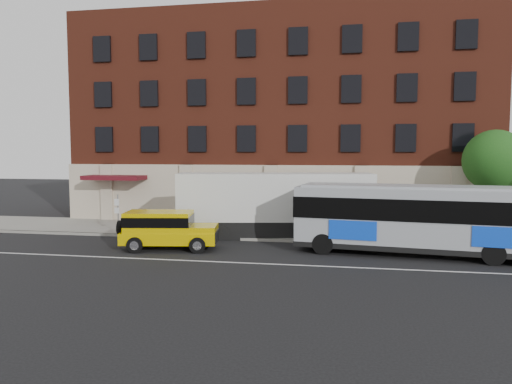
% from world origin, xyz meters
% --- Properties ---
extents(ground, '(120.00, 120.00, 0.00)m').
position_xyz_m(ground, '(0.00, 0.00, 0.00)').
color(ground, black).
rests_on(ground, ground).
extents(sidewalk, '(60.00, 6.00, 0.15)m').
position_xyz_m(sidewalk, '(0.00, 9.00, 0.07)').
color(sidewalk, gray).
rests_on(sidewalk, ground).
extents(kerb, '(60.00, 0.25, 0.15)m').
position_xyz_m(kerb, '(0.00, 6.00, 0.07)').
color(kerb, gray).
rests_on(kerb, ground).
extents(lane_line, '(60.00, 0.12, 0.01)m').
position_xyz_m(lane_line, '(0.00, 0.50, 0.01)').
color(lane_line, silver).
rests_on(lane_line, ground).
extents(building, '(30.00, 12.10, 15.00)m').
position_xyz_m(building, '(-0.01, 16.92, 7.58)').
color(building, maroon).
rests_on(building, sidewalk).
extents(sign_pole, '(0.30, 0.20, 2.50)m').
position_xyz_m(sign_pole, '(-8.50, 6.15, 1.45)').
color(sign_pole, slate).
rests_on(sign_pole, ground).
extents(street_tree, '(3.60, 3.60, 6.20)m').
position_xyz_m(street_tree, '(13.54, 9.48, 4.41)').
color(street_tree, '#3A2A1D').
rests_on(street_tree, sidewalk).
extents(city_bus, '(12.76, 4.26, 3.43)m').
position_xyz_m(city_bus, '(8.77, 3.60, 1.89)').
color(city_bus, '#94989E').
rests_on(city_bus, ground).
extents(yellow_suv, '(5.30, 2.87, 1.98)m').
position_xyz_m(yellow_suv, '(-4.24, 2.85, 1.13)').
color(yellow_suv, '#CEAF00').
rests_on(yellow_suv, ground).
extents(shipping_container, '(11.63, 4.26, 3.80)m').
position_xyz_m(shipping_container, '(0.89, 7.35, 1.88)').
color(shipping_container, black).
rests_on(shipping_container, ground).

